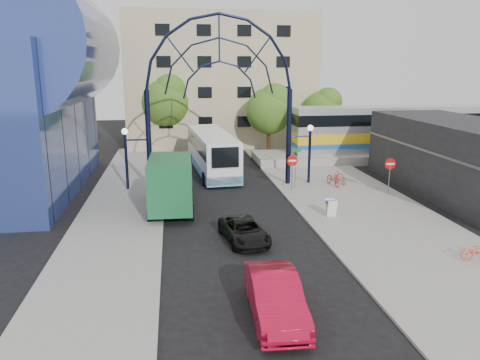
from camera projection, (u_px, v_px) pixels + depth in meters
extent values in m
plane|color=black|center=(253.00, 266.00, 20.59)|extent=(120.00, 120.00, 0.00)
cube|color=gray|center=(385.00, 226.00, 25.53)|extent=(8.00, 56.00, 0.12)
cube|color=gray|center=(117.00, 227.00, 25.45)|extent=(5.00, 50.00, 0.12)
cylinder|color=black|center=(149.00, 141.00, 32.54)|extent=(0.36, 0.36, 7.00)
cylinder|color=black|center=(289.00, 138.00, 33.92)|extent=(0.36, 0.36, 7.00)
cylinder|color=black|center=(127.00, 163.00, 32.67)|extent=(0.20, 0.20, 4.00)
cylinder|color=black|center=(309.00, 158.00, 34.49)|extent=(0.20, 0.20, 4.00)
sphere|color=white|center=(125.00, 131.00, 32.15)|extent=(0.44, 0.44, 0.44)
sphere|color=white|center=(310.00, 128.00, 33.97)|extent=(0.44, 0.44, 0.44)
cylinder|color=slate|center=(292.00, 175.00, 32.50)|extent=(0.06, 0.06, 2.20)
cylinder|color=red|center=(292.00, 161.00, 32.27)|extent=(0.80, 0.04, 0.80)
cube|color=white|center=(293.00, 161.00, 32.24)|extent=(0.55, 0.02, 0.12)
cylinder|color=slate|center=(389.00, 178.00, 31.43)|extent=(0.06, 0.06, 2.20)
cylinder|color=red|center=(390.00, 164.00, 31.20)|extent=(0.76, 0.04, 0.76)
cube|color=white|center=(390.00, 164.00, 31.17)|extent=(0.55, 0.02, 0.12)
cylinder|color=slate|center=(296.00, 169.00, 33.07)|extent=(0.05, 0.05, 2.80)
cube|color=#146626|center=(296.00, 150.00, 32.76)|extent=(0.70, 0.03, 0.18)
cube|color=#146626|center=(296.00, 154.00, 32.82)|extent=(0.03, 0.70, 0.18)
cube|color=white|center=(332.00, 209.00, 26.79)|extent=(0.55, 0.26, 0.99)
cube|color=white|center=(330.00, 207.00, 27.13)|extent=(0.55, 0.26, 0.99)
cube|color=#1E59A5|center=(331.00, 202.00, 26.89)|extent=(0.55, 0.42, 0.14)
cylinder|color=#2D428C|center=(38.00, 44.00, 31.00)|extent=(9.00, 16.00, 9.00)
cube|color=black|center=(460.00, 158.00, 31.82)|extent=(6.00, 16.00, 5.00)
cube|color=#C4B588|center=(219.00, 80.00, 52.87)|extent=(20.00, 12.00, 14.00)
cube|color=gray|center=(421.00, 155.00, 44.41)|extent=(32.00, 5.00, 0.80)
cube|color=#B7B7BC|center=(424.00, 128.00, 43.82)|extent=(25.00, 3.00, 4.20)
cube|color=gold|center=(423.00, 135.00, 43.96)|extent=(25.10, 3.05, 0.90)
cube|color=black|center=(425.00, 118.00, 43.58)|extent=(25.05, 3.05, 1.00)
cube|color=#1E59A5|center=(422.00, 142.00, 44.12)|extent=(25.10, 3.05, 0.35)
cylinder|color=#382314|center=(269.00, 142.00, 46.12)|extent=(0.36, 0.36, 2.52)
sphere|color=#296219|center=(269.00, 111.00, 45.39)|extent=(4.48, 4.48, 4.48)
sphere|color=#296219|center=(275.00, 99.00, 44.91)|extent=(3.08, 3.08, 3.08)
cylinder|color=#382314|center=(167.00, 137.00, 48.55)|extent=(0.36, 0.36, 2.88)
sphere|color=#296219|center=(165.00, 103.00, 47.72)|extent=(5.12, 5.12, 5.12)
sphere|color=#296219|center=(170.00, 90.00, 47.19)|extent=(3.52, 3.52, 3.52)
cylinder|color=#382314|center=(321.00, 139.00, 48.90)|extent=(0.36, 0.36, 2.34)
sphere|color=#296219|center=(322.00, 111.00, 48.22)|extent=(4.16, 4.16, 4.16)
sphere|color=#296219|center=(328.00, 101.00, 47.75)|extent=(2.86, 2.86, 2.86)
cube|color=white|center=(212.00, 151.00, 38.54)|extent=(3.49, 11.92, 2.97)
cube|color=#63B9DE|center=(212.00, 165.00, 38.83)|extent=(3.52, 11.93, 0.72)
cube|color=black|center=(212.00, 143.00, 38.40)|extent=(3.53, 11.69, 0.92)
cube|color=black|center=(225.00, 157.00, 32.76)|extent=(1.93, 0.29, 1.43)
cube|color=black|center=(202.00, 142.00, 44.11)|extent=(2.46, 0.37, 1.64)
cylinder|color=black|center=(192.00, 158.00, 42.04)|extent=(0.36, 1.00, 0.98)
cylinder|color=black|center=(220.00, 157.00, 42.58)|extent=(0.36, 1.00, 0.98)
cylinder|color=black|center=(204.00, 179.00, 34.46)|extent=(0.36, 1.00, 0.98)
cylinder|color=black|center=(238.00, 177.00, 34.99)|extent=(0.36, 1.00, 0.98)
cube|color=black|center=(173.00, 184.00, 30.43)|extent=(2.42, 2.52, 2.25)
cube|color=black|center=(173.00, 173.00, 31.50)|extent=(2.05, 0.16, 1.02)
cube|color=#185E34|center=(171.00, 183.00, 27.27)|extent=(2.59, 4.77, 2.86)
cylinder|color=black|center=(154.00, 195.00, 30.15)|extent=(0.29, 0.99, 0.98)
cylinder|color=black|center=(191.00, 194.00, 30.41)|extent=(0.29, 0.99, 0.98)
cylinder|color=black|center=(150.00, 214.00, 26.31)|extent=(0.29, 0.99, 0.98)
cylinder|color=black|center=(192.00, 212.00, 26.56)|extent=(0.29, 0.99, 0.98)
imported|color=black|center=(244.00, 231.00, 23.35)|extent=(2.44, 4.30, 1.13)
imported|color=#AF0A29|center=(275.00, 297.00, 16.22)|extent=(1.82, 4.82, 1.57)
imported|color=red|center=(333.00, 179.00, 33.97)|extent=(0.93, 1.96, 0.99)
imported|color=#CF4129|center=(340.00, 178.00, 34.45)|extent=(0.80, 1.53, 0.88)
imported|color=#DF482C|center=(480.00, 250.00, 20.80)|extent=(1.85, 0.86, 0.94)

